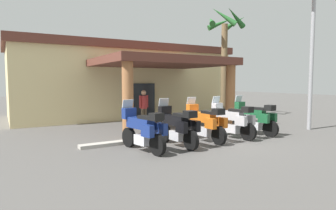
% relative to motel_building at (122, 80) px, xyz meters
% --- Properties ---
extents(ground_plane, '(80.00, 80.00, 0.00)m').
position_rel_motel_building_xyz_m(ground_plane, '(-0.08, -9.44, -2.28)').
color(ground_plane, '#514F4C').
extents(motel_building, '(13.81, 11.54, 4.48)m').
position_rel_motel_building_xyz_m(motel_building, '(0.00, 0.00, 0.00)').
color(motel_building, beige).
rests_on(motel_building, ground_plane).
extents(motorcycle_blue, '(0.83, 2.20, 1.61)m').
position_rel_motel_building_xyz_m(motorcycle_blue, '(-3.36, -9.69, -1.58)').
color(motorcycle_blue, black).
rests_on(motorcycle_blue, ground_plane).
extents(motorcycle_black, '(0.72, 2.21, 1.61)m').
position_rel_motel_building_xyz_m(motorcycle_black, '(-2.03, -9.67, -1.58)').
color(motorcycle_black, black).
rests_on(motorcycle_black, ground_plane).
extents(motorcycle_orange, '(0.71, 2.21, 1.61)m').
position_rel_motel_building_xyz_m(motorcycle_orange, '(-0.71, -9.52, -1.58)').
color(motorcycle_orange, black).
rests_on(motorcycle_orange, ground_plane).
extents(motorcycle_silver, '(0.79, 2.21, 1.61)m').
position_rel_motel_building_xyz_m(motorcycle_silver, '(0.62, -9.55, -1.58)').
color(motorcycle_silver, black).
rests_on(motorcycle_silver, ground_plane).
extents(motorcycle_green, '(0.76, 2.21, 1.61)m').
position_rel_motel_building_xyz_m(motorcycle_green, '(1.95, -9.50, -1.58)').
color(motorcycle_green, black).
rests_on(motorcycle_green, ground_plane).
extents(pedestrian, '(0.52, 0.32, 1.79)m').
position_rel_motel_building_xyz_m(pedestrian, '(-1.04, -5.18, -1.24)').
color(pedestrian, brown).
rests_on(pedestrian, ground_plane).
extents(palm_tree_near_portico, '(2.46, 2.53, 6.69)m').
position_rel_motel_building_xyz_m(palm_tree_near_portico, '(5.15, -4.10, 2.36)').
color(palm_tree_near_portico, brown).
rests_on(palm_tree_near_portico, ground_plane).
extents(roadside_sign, '(1.40, 0.18, 7.18)m').
position_rel_motel_building_xyz_m(roadside_sign, '(5.07, -9.95, 2.50)').
color(roadside_sign, '#99999E').
rests_on(roadside_sign, ground_plane).
extents(curb_strip, '(8.64, 0.36, 0.12)m').
position_rel_motel_building_xyz_m(curb_strip, '(-0.71, -8.35, -2.22)').
color(curb_strip, '#ADA89E').
rests_on(curb_strip, ground_plane).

